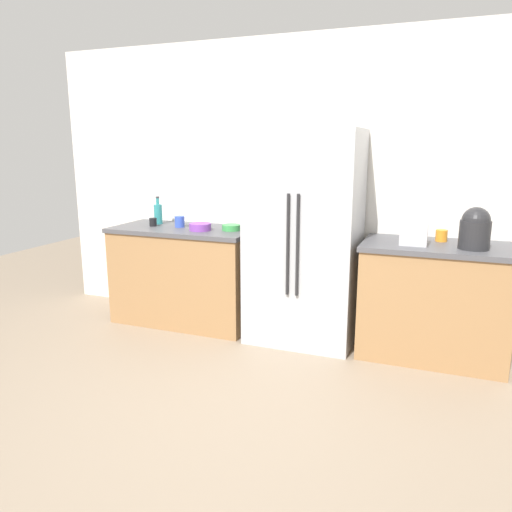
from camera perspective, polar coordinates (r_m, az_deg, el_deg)
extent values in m
plane|color=gray|center=(3.25, -3.59, -18.20)|extent=(10.47, 10.47, 0.00)
cube|color=silver|center=(4.55, 6.04, 8.15)|extent=(5.24, 0.10, 2.63)
cube|color=#9E7247|center=(4.75, -8.19, -2.42)|extent=(1.33, 0.65, 0.88)
cube|color=#4C4C51|center=(4.65, -8.37, 3.07)|extent=(1.36, 0.68, 0.04)
cube|color=#9E7247|center=(4.17, 19.97, -5.20)|extent=(1.11, 0.65, 0.88)
cube|color=#4C4C51|center=(4.06, 20.46, 1.01)|extent=(1.14, 0.68, 0.04)
cube|color=#B2B5BA|center=(4.19, 5.69, 2.13)|extent=(0.91, 0.67, 1.81)
cylinder|color=#262628|center=(3.87, 3.72, 1.29)|extent=(0.02, 0.02, 0.81)
cylinder|color=#262628|center=(3.84, 4.86, 1.20)|extent=(0.02, 0.02, 0.81)
cube|color=silver|center=(3.96, 17.97, 2.41)|extent=(0.20, 0.16, 0.16)
cylinder|color=#262628|center=(3.95, 24.19, 2.26)|extent=(0.22, 0.22, 0.21)
sphere|color=#262628|center=(3.94, 24.33, 3.78)|extent=(0.20, 0.20, 0.20)
cylinder|color=teal|center=(4.90, -11.37, 4.80)|extent=(0.08, 0.08, 0.19)
cylinder|color=teal|center=(4.89, -11.44, 6.28)|extent=(0.03, 0.03, 0.06)
cylinder|color=#333338|center=(4.89, -11.46, 6.74)|extent=(0.04, 0.04, 0.02)
cylinder|color=blue|center=(4.67, -8.92, 3.99)|extent=(0.09, 0.09, 0.10)
cylinder|color=orange|center=(4.19, 20.86, 2.24)|extent=(0.09, 0.09, 0.09)
cylinder|color=black|center=(4.78, -11.95, 3.90)|extent=(0.07, 0.07, 0.08)
cylinder|color=green|center=(4.44, -2.91, 3.34)|extent=(0.17, 0.17, 0.05)
cylinder|color=purple|center=(4.47, -6.54, 3.40)|extent=(0.20, 0.20, 0.06)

